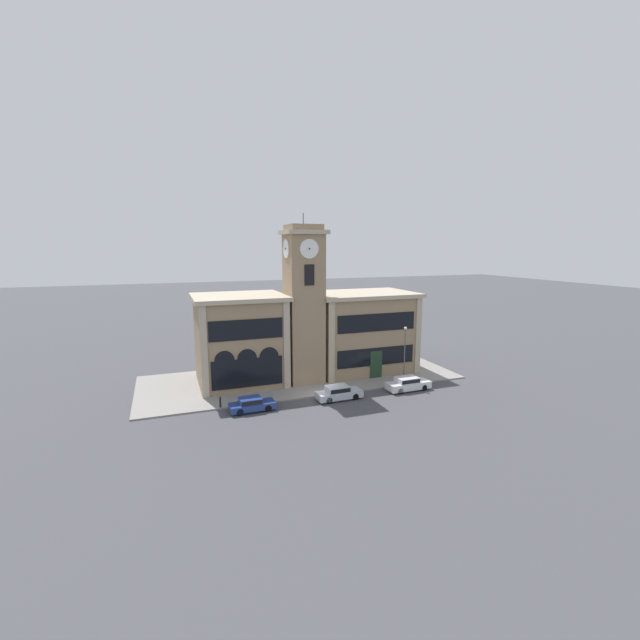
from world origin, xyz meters
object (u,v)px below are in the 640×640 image
parked_car_near (252,404)px  street_lamp (405,347)px  parked_car_mid (338,392)px  parked_car_far (408,383)px  bollard (220,402)px

parked_car_near → street_lamp: size_ratio=0.67×
parked_car_near → parked_car_mid: 8.84m
parked_car_far → bollard: 19.66m
parked_car_mid → bollard: parked_car_mid is taller
parked_car_mid → parked_car_far: (8.07, 0.00, 0.02)m
parked_car_far → bollard: bearing=173.5°
bollard → parked_car_near: bearing=-30.2°
parked_car_mid → street_lamp: (8.66, 1.81, 3.57)m
parked_car_mid → parked_car_far: bearing=-1.9°
parked_car_near → parked_car_far: 16.91m
parked_car_far → parked_car_near: bearing=178.1°
street_lamp → bollard: bearing=-179.3°
parked_car_far → street_lamp: bearing=69.9°
parked_car_far → street_lamp: street_lamp is taller
parked_car_near → street_lamp: 17.97m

